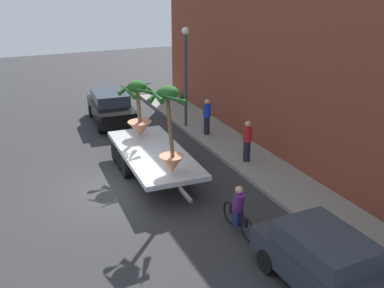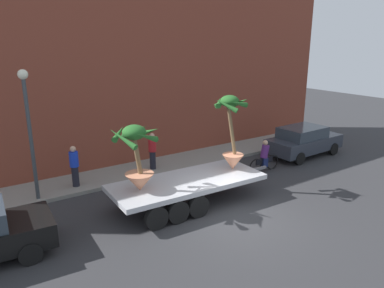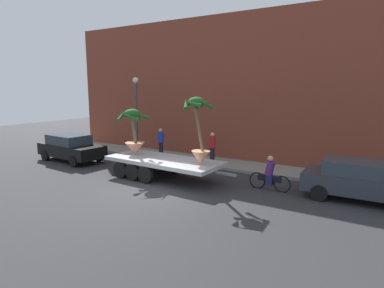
{
  "view_description": "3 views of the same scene",
  "coord_description": "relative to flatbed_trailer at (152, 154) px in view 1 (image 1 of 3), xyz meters",
  "views": [
    {
      "loc": [
        14.76,
        -3.32,
        7.55
      ],
      "look_at": [
        0.84,
        2.86,
        1.72
      ],
      "focal_mm": 43.12,
      "sensor_mm": 36.0,
      "label": 1
    },
    {
      "loc": [
        -7.73,
        -8.59,
        6.0
      ],
      "look_at": [
        0.12,
        3.04,
        1.95
      ],
      "focal_mm": 34.31,
      "sensor_mm": 36.0,
      "label": 2
    },
    {
      "loc": [
        8.55,
        -10.4,
        4.36
      ],
      "look_at": [
        0.78,
        1.99,
        1.85
      ],
      "focal_mm": 30.84,
      "sensor_mm": 36.0,
      "label": 3
    }
  ],
  "objects": [
    {
      "name": "pedestrian_far_left",
      "position": [
        0.82,
        3.79,
        0.28
      ],
      "size": [
        0.36,
        0.36,
        1.71
      ],
      "color": "black",
      "rests_on": "sidewalk"
    },
    {
      "name": "potted_palm_middle",
      "position": [
        2.24,
        -0.09,
        1.69
      ],
      "size": [
        1.39,
        1.38,
        2.99
      ],
      "color": "tan",
      "rests_on": "flatbed_trailer"
    },
    {
      "name": "street_lamp",
      "position": [
        -4.35,
        3.31,
        2.47
      ],
      "size": [
        0.36,
        0.36,
        4.83
      ],
      "color": "#383D42",
      "rests_on": "sidewalk"
    },
    {
      "name": "potted_palm_rear",
      "position": [
        -1.7,
        0.07,
        1.33
      ],
      "size": [
        1.56,
        1.57,
        2.32
      ],
      "color": "tan",
      "rests_on": "flatbed_trailer"
    },
    {
      "name": "parked_car",
      "position": [
        8.57,
        1.52,
        0.06
      ],
      "size": [
        4.32,
        1.99,
        1.58
      ],
      "color": "#2D333D",
      "rests_on": "ground"
    },
    {
      "name": "flatbed_trailer",
      "position": [
        0.0,
        0.0,
        0.0
      ],
      "size": [
        6.8,
        2.54,
        0.98
      ],
      "color": "#B7BABF",
      "rests_on": "ground"
    },
    {
      "name": "sidewalk",
      "position": [
        1.06,
        4.11,
        -0.69
      ],
      "size": [
        24.0,
        2.2,
        0.15
      ],
      "primitive_type": "cube",
      "color": "gray",
      "rests_on": "ground"
    },
    {
      "name": "building_facade",
      "position": [
        1.06,
        5.81,
        3.5
      ],
      "size": [
        24.0,
        1.2,
        8.52
      ],
      "primitive_type": "cube",
      "color": "brown",
      "rests_on": "ground"
    },
    {
      "name": "pedestrian_near_gate",
      "position": [
        -2.78,
        3.72,
        0.28
      ],
      "size": [
        0.36,
        0.36,
        1.71
      ],
      "color": "black",
      "rests_on": "sidewalk"
    },
    {
      "name": "cyclist",
      "position": [
        5.17,
        0.95,
        -0.09
      ],
      "size": [
        1.84,
        0.34,
        1.54
      ],
      "color": "black",
      "rests_on": "ground"
    },
    {
      "name": "ground_plane",
      "position": [
        1.06,
        -1.99,
        -0.76
      ],
      "size": [
        60.0,
        60.0,
        0.0
      ],
      "primitive_type": "plane",
      "color": "#2D2D30"
    },
    {
      "name": "trailing_car",
      "position": [
        -6.83,
        0.17,
        0.06
      ],
      "size": [
        4.45,
        2.15,
        1.58
      ],
      "color": "black",
      "rests_on": "ground"
    }
  ]
}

